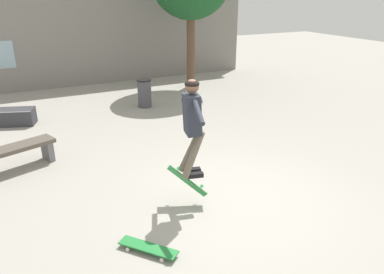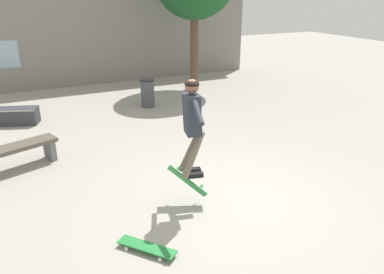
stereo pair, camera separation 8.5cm
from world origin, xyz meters
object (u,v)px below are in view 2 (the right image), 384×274
Objects in this scene: skate_ledge at (14,116)px; skateboard_resting at (147,247)px; park_bench at (7,154)px; trash_bin at (147,92)px; skateboard_flipping at (187,181)px; skater at (192,120)px.

skateboard_resting is at bearing -57.60° from skate_ledge.
park_bench is 2.33× the size of trash_bin.
skateboard_flipping reaches higher than skate_ledge.
skate_ledge is 6.57m from skateboard_resting.
skater reaches higher than park_bench.
trash_bin is 1.07× the size of skateboard_resting.
skateboard_flipping is at bearing 91.80° from skateboard_resting.
skateboard_flipping is (-1.24, -5.47, -0.03)m from trash_bin.
skateboard_resting is (-1.02, -0.90, -0.34)m from skateboard_flipping.
trash_bin is 5.77m from skater.
park_bench is 2.98m from skate_ledge.
trash_bin reaches higher than skate_ledge.
park_bench is 3.34× the size of skateboard_flipping.
park_bench is 4.87m from trash_bin.
trash_bin is (3.70, -0.04, 0.22)m from skate_ledge.
skater is (2.51, -5.59, 1.26)m from skate_ledge.
skate_ledge is 1.59× the size of trash_bin.
skateboard_resting is (-1.08, -0.82, -1.41)m from skater.
skateboard_resting is (1.43, -6.41, -0.15)m from skate_ledge.
park_bench is 2.49× the size of skateboard_resting.
skateboard_flipping is 0.75× the size of skateboard_resting.
skater is at bearing -13.62° from skateboard_flipping.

